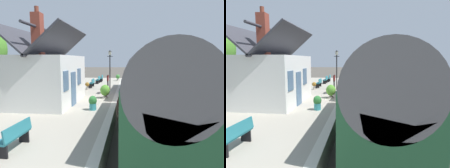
{
  "view_description": "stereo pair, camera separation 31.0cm",
  "coord_description": "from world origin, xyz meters",
  "views": [
    {
      "loc": [
        -13.73,
        0.21,
        3.76
      ],
      "look_at": [
        0.72,
        1.5,
        1.89
      ],
      "focal_mm": 30.59,
      "sensor_mm": 36.0,
      "label": 1
    },
    {
      "loc": [
        -13.7,
        -0.1,
        3.76
      ],
      "look_at": [
        0.72,
        1.5,
        1.89
      ],
      "focal_mm": 30.59,
      "sensor_mm": 36.0,
      "label": 2
    }
  ],
  "objects": [
    {
      "name": "train",
      "position": [
        -0.89,
        -0.9,
        2.21
      ],
      "size": [
        16.83,
        2.73,
        4.32
      ],
      "color": "black",
      "rests_on": "ground"
    },
    {
      "name": "bench_near_building",
      "position": [
        5.64,
        4.02,
        1.37
      ],
      "size": [
        1.4,
        0.44,
        0.88
      ],
      "color": "#26727F",
      "rests_on": "platform"
    },
    {
      "name": "bench_platform_end",
      "position": [
        10.74,
        3.78,
        1.37
      ],
      "size": [
        1.42,
        0.49,
        0.88
      ],
      "color": "#26727F",
      "rests_on": "platform"
    },
    {
      "name": "rail_far",
      "position": [
        0.0,
        -0.18,
        0.07
      ],
      "size": [
        52.0,
        0.08,
        0.14
      ],
      "primitive_type": "cube",
      "color": "gray",
      "rests_on": "ground"
    },
    {
      "name": "lamp_post_platform",
      "position": [
        4.18,
        2.0,
        3.5
      ],
      "size": [
        0.32,
        0.5,
        3.74
      ],
      "color": "black",
      "rests_on": "platform"
    },
    {
      "name": "planter_bench_left",
      "position": [
        -3.24,
        2.25,
        1.33
      ],
      "size": [
        0.47,
        0.47,
        0.83
      ],
      "color": "teal",
      "rests_on": "platform"
    },
    {
      "name": "planter_bench_right",
      "position": [
        8.6,
        6.3,
        1.26
      ],
      "size": [
        0.46,
        0.46,
        0.74
      ],
      "color": "black",
      "rests_on": "platform"
    },
    {
      "name": "bench_by_lamp",
      "position": [
        8.87,
        3.89,
        1.37
      ],
      "size": [
        1.4,
        0.44,
        0.88
      ],
      "color": "#26727F",
      "rests_on": "platform"
    },
    {
      "name": "platform_edge_coping",
      "position": [
        0.0,
        1.18,
        0.9
      ],
      "size": [
        32.0,
        0.36,
        0.02
      ],
      "primitive_type": "cube",
      "color": "beige",
      "rests_on": "platform"
    },
    {
      "name": "ground_plane",
      "position": [
        0.0,
        0.0,
        0.0
      ],
      "size": [
        160.0,
        160.0,
        0.0
      ],
      "primitive_type": "plane",
      "color": "#4C473F"
    },
    {
      "name": "station_sign_board",
      "position": [
        2.11,
        1.97,
        2.08
      ],
      "size": [
        0.96,
        0.06,
        1.57
      ],
      "color": "black",
      "rests_on": "platform"
    },
    {
      "name": "station_building",
      "position": [
        -1.65,
        5.53,
        2.6
      ],
      "size": [
        5.83,
        3.96,
        5.9
      ],
      "color": "white",
      "rests_on": "platform"
    },
    {
      "name": "bench_mid_platform",
      "position": [
        -8.24,
        3.79,
        1.37
      ],
      "size": [
        1.41,
        0.48,
        0.88
      ],
      "color": "#26727F",
      "rests_on": "platform"
    },
    {
      "name": "tree_mid_background",
      "position": [
        10.33,
        10.77,
        5.43
      ],
      "size": [
        3.59,
        3.5,
        7.39
      ],
      "color": "#4C3828",
      "rests_on": "ground"
    },
    {
      "name": "planter_under_sign",
      "position": [
        4.04,
        4.17,
        1.28
      ],
      "size": [
        0.41,
        0.41,
        0.74
      ],
      "color": "gray",
      "rests_on": "platform"
    },
    {
      "name": "planter_by_door",
      "position": [
        0.22,
        1.98,
        1.41
      ],
      "size": [
        0.73,
        0.73,
        1.0
      ],
      "color": "gray",
      "rests_on": "platform"
    },
    {
      "name": "rail_near",
      "position": [
        0.0,
        -1.62,
        0.07
      ],
      "size": [
        52.0,
        0.08,
        0.14
      ],
      "primitive_type": "cube",
      "color": "gray",
      "rests_on": "ground"
    },
    {
      "name": "planter_corner_building",
      "position": [
        11.96,
        1.71,
        1.33
      ],
      "size": [
        0.55,
        0.55,
        0.88
      ],
      "color": "gray",
      "rests_on": "platform"
    },
    {
      "name": "platform",
      "position": [
        0.0,
        4.22,
        0.45
      ],
      "size": [
        32.0,
        6.45,
        0.89
      ],
      "primitive_type": "cube",
      "color": "#A39B8C",
      "rests_on": "ground"
    }
  ]
}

